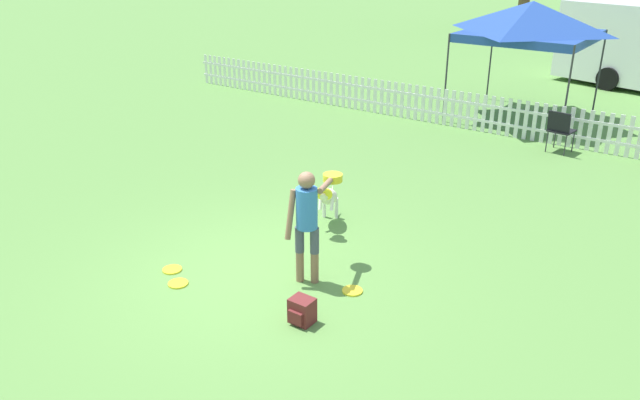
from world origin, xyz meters
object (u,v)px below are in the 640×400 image
Objects in this scene: frisbee_midfield at (172,270)px; folding_chair_center at (560,128)px; leaping_dog at (328,197)px; frisbee_near_handler at (178,283)px; canopy_tent_main at (531,21)px; frisbee_near_dog at (352,291)px; backpack_on_grass at (302,311)px; handler_person at (309,212)px.

folding_chair_center is (2.85, 8.29, 0.54)m from frisbee_midfield.
leaping_dog reaches higher than frisbee_midfield.
frisbee_midfield is (-0.92, -2.46, -0.49)m from leaping_dog.
frisbee_near_handler is 0.09× the size of canopy_tent_main.
frisbee_near_dog is at bearing 93.87° from folding_chair_center.
folding_chair_center reaches higher than frisbee_near_handler.
backpack_on_grass is (1.88, 0.26, 0.15)m from frisbee_near_handler.
leaping_dog reaches higher than frisbee_near_dog.
frisbee_near_dog is 0.84× the size of backpack_on_grass.
frisbee_midfield is 0.84× the size of backpack_on_grass.
backpack_on_grass is (0.53, -0.88, -0.83)m from handler_person.
handler_person is 9.72m from canopy_tent_main.
leaping_dog is (-0.77, 1.53, -0.49)m from handler_person.
canopy_tent_main is at bearing 85.22° from frisbee_near_handler.
handler_person is at bearing 28.62° from frisbee_midfield.
frisbee_near_handler is 0.41m from frisbee_midfield.
backpack_on_grass is 10.77m from canopy_tent_main.
backpack_on_grass is 8.28m from folding_chair_center.
frisbee_near_handler is at bearing -172.26° from backpack_on_grass.
frisbee_near_dog is at bearing -83.43° from canopy_tent_main.
leaping_dog is at bearing -92.30° from canopy_tent_main.
handler_person is at bearing 121.24° from backpack_on_grass.
backpack_on_grass is at bearing 92.29° from leaping_dog.
handler_person is 1.71× the size of folding_chair_center.
canopy_tent_main is at bearing -118.47° from leaping_dog.
frisbee_near_handler is 2.33m from frisbee_near_dog.
frisbee_near_handler is 1.90m from backpack_on_grass.
backpack_on_grass reaches higher than frisbee_near_dog.
frisbee_near_handler is at bearing -31.14° from frisbee_midfield.
frisbee_midfield is at bearing -177.55° from handler_person.
leaping_dog is 3.86× the size of frisbee_near_dog.
frisbee_near_dog is 0.29× the size of folding_chair_center.
handler_person is at bearing -174.66° from frisbee_near_dog.
frisbee_near_handler is at bearing -149.06° from frisbee_near_dog.
leaping_dog is 3.24× the size of backpack_on_grass.
frisbee_near_handler is at bearing -165.99° from handler_person.
backpack_on_grass is at bearing -84.65° from canopy_tent_main.
canopy_tent_main is (-1.60, 2.25, 1.85)m from folding_chair_center.
frisbee_midfield is 0.29× the size of folding_chair_center.
frisbee_near_dog is at bearing 22.79° from frisbee_midfield.
frisbee_near_dog is (2.00, 1.20, 0.00)m from frisbee_near_handler.
backpack_on_grass reaches higher than frisbee_near_handler.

